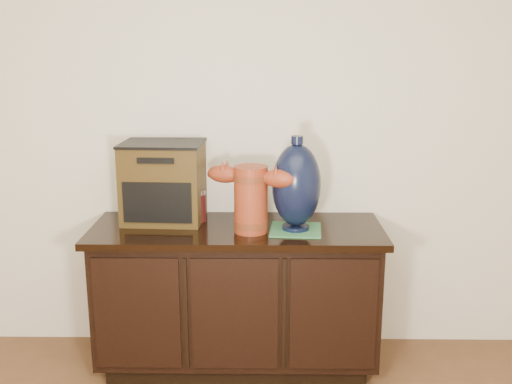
{
  "coord_description": "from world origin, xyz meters",
  "views": [
    {
      "loc": [
        0.13,
        -0.64,
        1.65
      ],
      "look_at": [
        0.1,
        2.18,
        0.95
      ],
      "focal_mm": 42.0,
      "sensor_mm": 36.0,
      "label": 1
    }
  ],
  "objects_px": {
    "terracotta_vessel": "(251,195)",
    "sideboard": "(237,295)",
    "lamp_base": "(296,186)",
    "tv_radio": "(164,182)",
    "spray_can": "(201,206)"
  },
  "relations": [
    {
      "from": "terracotta_vessel",
      "to": "sideboard",
      "type": "bearing_deg",
      "value": 155.53
    },
    {
      "from": "tv_radio",
      "to": "sideboard",
      "type": "bearing_deg",
      "value": -14.4
    },
    {
      "from": "sideboard",
      "to": "terracotta_vessel",
      "type": "relative_size",
      "value": 3.21
    },
    {
      "from": "terracotta_vessel",
      "to": "lamp_base",
      "type": "height_order",
      "value": "lamp_base"
    },
    {
      "from": "terracotta_vessel",
      "to": "spray_can",
      "type": "height_order",
      "value": "terracotta_vessel"
    },
    {
      "from": "spray_can",
      "to": "lamp_base",
      "type": "bearing_deg",
      "value": -17.43
    },
    {
      "from": "terracotta_vessel",
      "to": "lamp_base",
      "type": "relative_size",
      "value": 0.99
    },
    {
      "from": "sideboard",
      "to": "terracotta_vessel",
      "type": "height_order",
      "value": "terracotta_vessel"
    },
    {
      "from": "terracotta_vessel",
      "to": "tv_radio",
      "type": "xyz_separation_m",
      "value": [
        -0.45,
        0.19,
        0.02
      ]
    },
    {
      "from": "sideboard",
      "to": "tv_radio",
      "type": "xyz_separation_m",
      "value": [
        -0.38,
        0.12,
        0.57
      ]
    },
    {
      "from": "lamp_base",
      "to": "spray_can",
      "type": "xyz_separation_m",
      "value": [
        -0.48,
        0.15,
        -0.15
      ]
    },
    {
      "from": "sideboard",
      "to": "lamp_base",
      "type": "xyz_separation_m",
      "value": [
        0.29,
        -0.05,
        0.59
      ]
    },
    {
      "from": "spray_can",
      "to": "sideboard",
      "type": "bearing_deg",
      "value": -27.61
    },
    {
      "from": "terracotta_vessel",
      "to": "spray_can",
      "type": "distance_m",
      "value": 0.33
    },
    {
      "from": "sideboard",
      "to": "spray_can",
      "type": "relative_size",
      "value": 8.84
    }
  ]
}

